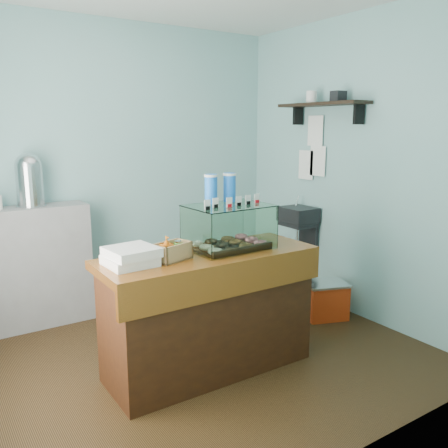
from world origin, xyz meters
TOP-DOWN VIEW (x-y plane):
  - ground at (0.00, 0.00)m, footprint 3.50×3.50m
  - room_shell at (0.03, 0.01)m, footprint 3.54×3.04m
  - counter at (0.00, -0.25)m, footprint 1.60×0.60m
  - back_shelf at (-0.90, 1.32)m, footprint 1.00×0.32m
  - display_case at (0.21, -0.18)m, footprint 0.61×0.45m
  - condiment_crate at (-0.30, -0.27)m, footprint 0.28×0.22m
  - pastry_boxes at (-0.58, -0.23)m, footprint 0.33×0.33m
  - coffee_urn at (-0.87, 1.33)m, footprint 0.25×0.25m
  - red_cooler at (1.44, -0.02)m, footprint 0.47×0.42m

SIDE VIEW (x-z plane):
  - ground at x=0.00m, z-range 0.00..0.00m
  - red_cooler at x=1.44m, z-range 0.00..0.35m
  - counter at x=0.00m, z-range 0.01..0.91m
  - back_shelf at x=-0.90m, z-range 0.00..1.10m
  - pastry_boxes at x=-0.58m, z-range 0.90..1.02m
  - condiment_crate at x=-0.30m, z-range 0.88..1.05m
  - display_case at x=0.21m, z-range 0.81..1.35m
  - coffee_urn at x=-0.87m, z-range 1.11..1.58m
  - room_shell at x=0.03m, z-range 0.30..3.12m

